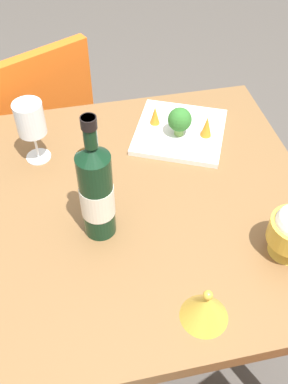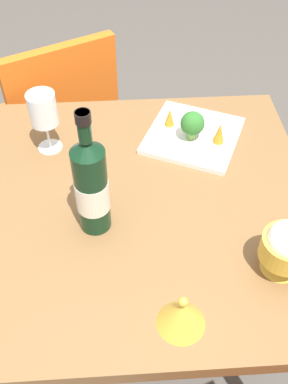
# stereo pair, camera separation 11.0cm
# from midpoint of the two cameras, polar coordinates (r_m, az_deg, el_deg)

# --- Properties ---
(ground_plane) EXTENTS (8.00, 8.00, 0.00)m
(ground_plane) POSITION_cam_midpoint_polar(r_m,az_deg,el_deg) (1.74, 1.90, -17.61)
(ground_plane) COLOR #4C4742
(dining_table) EXTENTS (0.87, 0.87, 0.73)m
(dining_table) POSITION_cam_midpoint_polar(r_m,az_deg,el_deg) (1.19, 2.65, -4.05)
(dining_table) COLOR brown
(dining_table) RESTS_ON ground_plane
(chair_near_window) EXTENTS (0.53, 0.53, 0.85)m
(chair_near_window) POSITION_cam_midpoint_polar(r_m,az_deg,el_deg) (1.74, -8.81, 9.61)
(chair_near_window) COLOR orange
(chair_near_window) RESTS_ON ground_plane
(wine_bottle) EXTENTS (0.08, 0.08, 0.33)m
(wine_bottle) POSITION_cam_midpoint_polar(r_m,az_deg,el_deg) (0.98, -3.58, 0.60)
(wine_bottle) COLOR black
(wine_bottle) RESTS_ON dining_table
(wine_glass) EXTENTS (0.08, 0.08, 0.18)m
(wine_glass) POSITION_cam_midpoint_polar(r_m,az_deg,el_deg) (1.20, -10.27, 10.14)
(wine_glass) COLOR white
(wine_glass) RESTS_ON dining_table
(rice_bowl) EXTENTS (0.11, 0.11, 0.14)m
(rice_bowl) POSITION_cam_midpoint_polar(r_m,az_deg,el_deg) (1.00, 20.85, -6.86)
(rice_bowl) COLOR gold
(rice_bowl) RESTS_ON dining_table
(rice_bowl_lid) EXTENTS (0.10, 0.10, 0.09)m
(rice_bowl_lid) POSITION_cam_midpoint_polar(r_m,az_deg,el_deg) (0.91, 8.48, -15.40)
(rice_bowl_lid) COLOR gold
(rice_bowl_lid) RESTS_ON dining_table
(serving_plate) EXTENTS (0.33, 0.33, 0.02)m
(serving_plate) POSITION_cam_midpoint_polar(r_m,az_deg,el_deg) (1.31, 8.73, 7.05)
(serving_plate) COLOR white
(serving_plate) RESTS_ON dining_table
(broccoli_floret) EXTENTS (0.07, 0.07, 0.09)m
(broccoli_floret) POSITION_cam_midpoint_polar(r_m,az_deg,el_deg) (1.26, 8.75, 8.51)
(broccoli_floret) COLOR #729E4C
(broccoli_floret) RESTS_ON serving_plate
(carrot_garnish_left) EXTENTS (0.03, 0.03, 0.06)m
(carrot_garnish_left) POSITION_cam_midpoint_polar(r_m,az_deg,el_deg) (1.27, 12.14, 7.33)
(carrot_garnish_left) COLOR orange
(carrot_garnish_left) RESTS_ON serving_plate
(carrot_garnish_right) EXTENTS (0.03, 0.03, 0.06)m
(carrot_garnish_right) POSITION_cam_midpoint_polar(r_m,az_deg,el_deg) (1.31, 5.75, 9.47)
(carrot_garnish_right) COLOR orange
(carrot_garnish_right) RESTS_ON serving_plate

